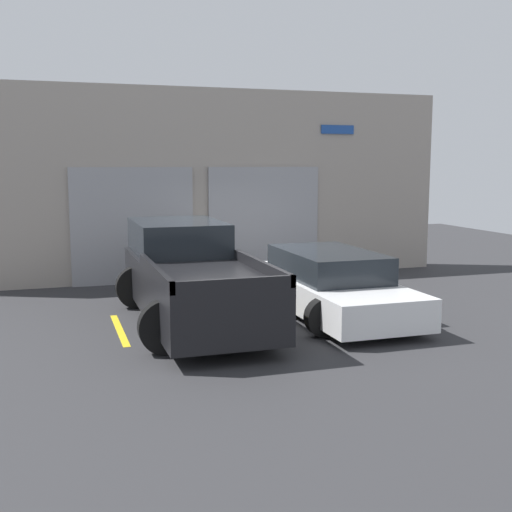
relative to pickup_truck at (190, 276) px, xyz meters
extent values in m
plane|color=#2D2D30|center=(1.31, 1.01, -0.81)|extent=(28.00, 28.00, 0.00)
cube|color=#9E9389|center=(1.31, 4.31, 1.50)|extent=(12.38, 0.60, 4.63)
cube|color=#939399|center=(-0.52, 3.97, 0.56)|extent=(2.86, 0.08, 2.75)
cube|color=#939399|center=(2.74, 3.97, 0.56)|extent=(2.86, 0.08, 2.75)
cube|color=#1E4799|center=(4.72, 3.98, 2.88)|extent=(0.90, 0.03, 0.22)
cube|color=black|center=(0.00, -0.30, -0.15)|extent=(1.80, 5.26, 0.86)
cube|color=#1E2328|center=(0.00, 1.15, 0.59)|extent=(1.66, 2.37, 0.63)
cube|color=black|center=(-0.86, -1.48, 0.37)|extent=(0.08, 2.89, 0.18)
cube|color=black|center=(0.86, -1.48, 0.37)|extent=(0.08, 2.89, 0.18)
cube|color=black|center=(0.00, -2.89, 0.37)|extent=(1.80, 0.08, 0.18)
cylinder|color=black|center=(-0.79, 1.33, -0.40)|extent=(0.83, 0.22, 0.83)
cylinder|color=black|center=(0.79, 1.33, -0.40)|extent=(0.83, 0.22, 0.83)
cylinder|color=black|center=(-0.79, -1.93, -0.40)|extent=(0.83, 0.22, 0.83)
cylinder|color=black|center=(0.79, -1.93, -0.40)|extent=(0.83, 0.22, 0.83)
cube|color=white|center=(2.62, -0.30, -0.39)|extent=(1.75, 4.71, 0.55)
cube|color=#1E2328|center=(2.62, -0.18, 0.13)|extent=(1.54, 2.59, 0.50)
cylinder|color=black|center=(1.86, 1.16, -0.49)|extent=(0.65, 0.22, 0.65)
cylinder|color=black|center=(3.39, 1.16, -0.49)|extent=(0.65, 0.22, 0.65)
cylinder|color=black|center=(1.86, -1.76, -0.49)|extent=(0.65, 0.22, 0.65)
cylinder|color=black|center=(3.39, -1.76, -0.49)|extent=(0.65, 0.22, 0.65)
cube|color=gold|center=(-1.31, -0.30, -0.81)|extent=(0.12, 2.20, 0.01)
cube|color=gold|center=(1.31, -0.30, -0.81)|extent=(0.12, 2.20, 0.01)
cube|color=gold|center=(3.94, -0.30, -0.81)|extent=(0.12, 2.20, 0.01)
camera|label=1|loc=(-2.36, -11.21, 2.02)|focal=45.00mm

